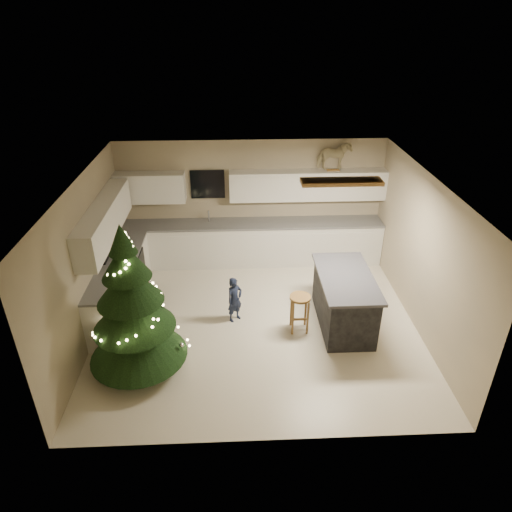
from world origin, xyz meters
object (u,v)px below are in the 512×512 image
(christmas_tree, at_px, (133,313))
(toddler, at_px, (235,300))
(bar_stool, at_px, (300,305))
(island, at_px, (344,300))
(rocking_horse, at_px, (334,156))

(christmas_tree, relative_size, toddler, 2.87)
(bar_stool, xyz_separation_m, toddler, (-1.09, 0.34, -0.09))
(bar_stool, bearing_deg, island, 11.16)
(island, distance_m, rocking_horse, 3.01)
(island, bearing_deg, bar_stool, -168.84)
(toddler, xyz_separation_m, rocking_horse, (2.03, 2.21, 1.88))
(island, xyz_separation_m, toddler, (-1.88, 0.18, -0.06))
(toddler, bearing_deg, island, -44.49)
(christmas_tree, xyz_separation_m, rocking_horse, (3.50, 3.35, 1.30))
(bar_stool, relative_size, rocking_horse, 0.98)
(island, height_order, toddler, island)
(island, distance_m, bar_stool, 0.80)
(christmas_tree, distance_m, toddler, 1.94)
(bar_stool, xyz_separation_m, christmas_tree, (-2.56, -0.80, 0.48))
(bar_stool, bearing_deg, christmas_tree, -162.63)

